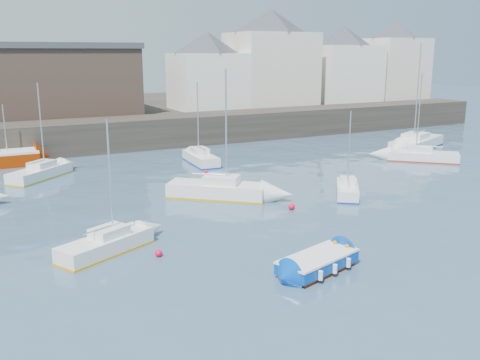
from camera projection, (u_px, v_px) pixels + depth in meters
name	position (u px, v px, depth m)	size (l,w,h in m)	color
water	(362.00, 267.00, 24.16)	(220.00, 220.00, 0.00)	#2D4760
quay_wall	(135.00, 133.00, 54.01)	(90.00, 5.00, 3.00)	#28231E
land_strip	(95.00, 115.00, 69.56)	(90.00, 32.00, 2.80)	#28231E
bldg_east_a	(271.00, 57.00, 67.30)	(13.36, 13.36, 11.80)	beige
bldg_east_b	(343.00, 64.00, 72.01)	(11.88, 11.88, 9.95)	white
bldg_east_c	(394.00, 60.00, 75.93)	(11.14, 11.14, 10.95)	beige
bldg_east_d	(208.00, 70.00, 63.17)	(11.14, 11.14, 8.95)	white
warehouse	(57.00, 79.00, 57.02)	(16.40, 10.40, 7.60)	#3D2D26
blue_dinghy	(318.00, 262.00, 23.64)	(4.30, 2.77, 0.76)	#8C2501
sailboat_a	(106.00, 244.00, 25.80)	(5.14, 3.64, 6.45)	white
sailboat_b	(218.00, 190.00, 35.56)	(6.37, 5.85, 8.46)	white
sailboat_c	(347.00, 189.00, 36.11)	(3.70, 4.28, 5.69)	white
sailboat_d	(422.00, 156.00, 47.50)	(5.75, 5.57, 7.74)	white
sailboat_f	(200.00, 158.00, 46.45)	(2.13, 5.51, 7.01)	white
sailboat_g	(416.00, 143.00, 53.61)	(8.49, 5.61, 10.29)	white
sailboat_h	(40.00, 172.00, 40.99)	(5.36, 5.12, 7.23)	white
buoy_near	(159.00, 256.00, 25.43)	(0.36, 0.36, 0.36)	red
buoy_mid	(292.00, 210.00, 32.98)	(0.41, 0.41, 0.41)	red
buoy_far	(207.00, 174.00, 42.47)	(0.36, 0.36, 0.36)	red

